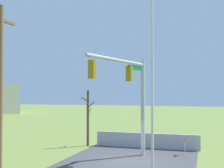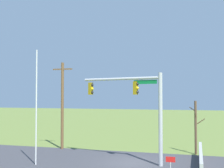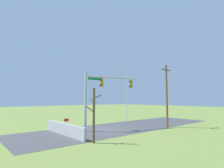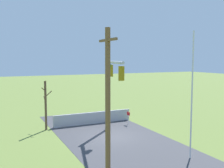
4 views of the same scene
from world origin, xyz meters
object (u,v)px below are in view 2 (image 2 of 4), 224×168
object	(u,v)px
open_sign	(171,162)
utility_pole	(62,104)
bare_tree	(196,127)
signal_mast	(138,101)
flagpole	(36,107)

from	to	relation	value
open_sign	utility_pole	bearing A→B (deg)	146.33
utility_pole	bare_tree	size ratio (longest dim) A/B	1.78
signal_mast	utility_pole	bearing A→B (deg)	154.31
bare_tree	open_sign	world-z (taller)	bare_tree
signal_mast	utility_pole	distance (m)	8.61
flagpole	open_sign	distance (m)	9.86
bare_tree	signal_mast	bearing A→B (deg)	-131.55
signal_mast	bare_tree	distance (m)	6.37
flagpole	open_sign	size ratio (longest dim) A/B	6.61
open_sign	bare_tree	bearing A→B (deg)	79.47
signal_mast	open_sign	xyz separation A→B (m)	(2.55, -3.13, -3.58)
utility_pole	flagpole	bearing A→B (deg)	-81.18
utility_pole	bare_tree	world-z (taller)	utility_pole
open_sign	flagpole	bearing A→B (deg)	176.08
bare_tree	open_sign	size ratio (longest dim) A/B	3.61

